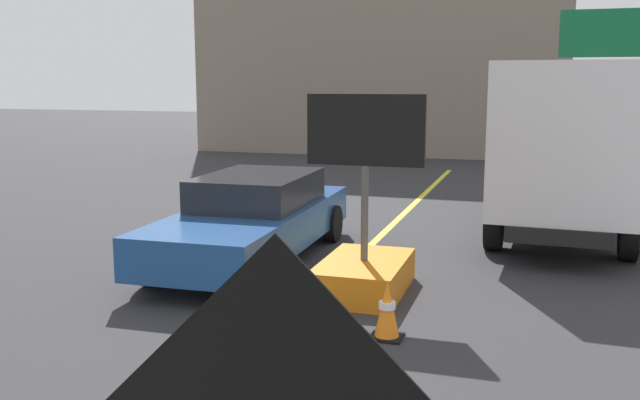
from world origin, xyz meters
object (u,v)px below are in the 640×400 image
object	(u,v)px
pickup_car	(254,218)
highway_guide_sign	(632,60)
traffic_cone_mid_lane	(387,310)
box_truck	(566,142)
arrow_board_trailer	(364,258)

from	to	relation	value
pickup_car	highway_guide_sign	xyz separation A→B (m)	(6.59, 11.04, 2.72)
pickup_car	traffic_cone_mid_lane	distance (m)	3.96
highway_guide_sign	traffic_cone_mid_lane	distance (m)	14.68
box_truck	pickup_car	distance (m)	6.14
arrow_board_trailer	traffic_cone_mid_lane	size ratio (longest dim) A/B	3.99
box_truck	pickup_car	xyz separation A→B (m)	(-4.78, -3.71, -1.04)
arrow_board_trailer	box_truck	world-z (taller)	box_truck
traffic_cone_mid_lane	box_truck	bearing A→B (deg)	72.91
highway_guide_sign	arrow_board_trailer	bearing A→B (deg)	-110.16
box_truck	traffic_cone_mid_lane	world-z (taller)	box_truck
arrow_board_trailer	box_truck	size ratio (longest dim) A/B	0.39
pickup_car	traffic_cone_mid_lane	size ratio (longest dim) A/B	7.65
pickup_car	highway_guide_sign	distance (m)	13.15
box_truck	traffic_cone_mid_lane	bearing A→B (deg)	-107.09
box_truck	highway_guide_sign	world-z (taller)	highway_guide_sign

